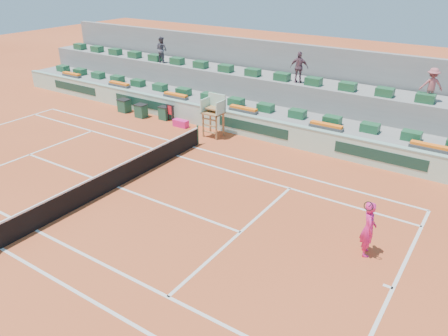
# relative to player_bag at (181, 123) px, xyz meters

# --- Properties ---
(ground) EXTENTS (90.00, 90.00, 0.00)m
(ground) POSITION_rel_player_bag_xyz_m (2.54, -7.61, -0.21)
(ground) COLOR #AA4420
(ground) RESTS_ON ground
(seating_tier_lower) EXTENTS (36.00, 4.00, 1.20)m
(seating_tier_lower) POSITION_rel_player_bag_xyz_m (2.54, 3.09, 0.39)
(seating_tier_lower) COLOR gray
(seating_tier_lower) RESTS_ON ground
(seating_tier_upper) EXTENTS (36.00, 2.40, 2.60)m
(seating_tier_upper) POSITION_rel_player_bag_xyz_m (2.54, 4.69, 1.09)
(seating_tier_upper) COLOR gray
(seating_tier_upper) RESTS_ON ground
(stadium_back_wall) EXTENTS (36.00, 0.40, 4.40)m
(stadium_back_wall) POSITION_rel_player_bag_xyz_m (2.54, 6.29, 1.99)
(stadium_back_wall) COLOR gray
(stadium_back_wall) RESTS_ON ground
(player_bag) EXTENTS (0.95, 0.42, 0.42)m
(player_bag) POSITION_rel_player_bag_xyz_m (0.00, 0.00, 0.00)
(player_bag) COLOR #E31D78
(player_bag) RESTS_ON ground
(spectator_left) EXTENTS (0.90, 0.72, 1.75)m
(spectator_left) POSITION_rel_player_bag_xyz_m (-4.70, 3.95, 3.27)
(spectator_left) COLOR #494955
(spectator_left) RESTS_ON seating_tier_upper
(spectator_mid) EXTENTS (1.12, 0.64, 1.79)m
(spectator_mid) POSITION_rel_player_bag_xyz_m (5.59, 4.09, 3.28)
(spectator_mid) COLOR #684553
(spectator_mid) RESTS_ON seating_tier_upper
(spectator_right) EXTENTS (1.26, 1.01, 1.70)m
(spectator_right) POSITION_rel_player_bag_xyz_m (12.66, 4.35, 3.24)
(spectator_right) COLOR #A65358
(spectator_right) RESTS_ON seating_tier_upper
(court_lines) EXTENTS (23.89, 11.09, 0.01)m
(court_lines) POSITION_rel_player_bag_xyz_m (2.54, -7.61, -0.21)
(court_lines) COLOR silver
(court_lines) RESTS_ON ground
(tennis_net) EXTENTS (0.10, 11.97, 1.10)m
(tennis_net) POSITION_rel_player_bag_xyz_m (2.54, -7.61, 0.32)
(tennis_net) COLOR black
(tennis_net) RESTS_ON ground
(advertising_hoarding) EXTENTS (36.00, 0.34, 1.26)m
(advertising_hoarding) POSITION_rel_player_bag_xyz_m (2.56, 0.89, 0.42)
(advertising_hoarding) COLOR #ACD9BF
(advertising_hoarding) RESTS_ON ground
(umpire_chair) EXTENTS (1.10, 0.90, 2.40)m
(umpire_chair) POSITION_rel_player_bag_xyz_m (2.54, -0.12, 1.33)
(umpire_chair) COLOR olive
(umpire_chair) RESTS_ON ground
(seat_row_lower) EXTENTS (32.90, 0.60, 0.44)m
(seat_row_lower) POSITION_rel_player_bag_xyz_m (2.54, 2.19, 1.21)
(seat_row_lower) COLOR #1B532F
(seat_row_lower) RESTS_ON seating_tier_lower
(seat_row_upper) EXTENTS (32.90, 0.60, 0.44)m
(seat_row_upper) POSITION_rel_player_bag_xyz_m (2.54, 4.09, 2.61)
(seat_row_upper) COLOR #1B532F
(seat_row_upper) RESTS_ON seating_tier_upper
(flower_planters) EXTENTS (26.80, 0.36, 0.28)m
(flower_planters) POSITION_rel_player_bag_xyz_m (1.04, 1.39, 1.12)
(flower_planters) COLOR #494949
(flower_planters) RESTS_ON seating_tier_lower
(drink_cooler_a) EXTENTS (0.65, 0.56, 0.84)m
(drink_cooler_a) POSITION_rel_player_bag_xyz_m (-1.68, 0.48, 0.21)
(drink_cooler_a) COLOR #184935
(drink_cooler_a) RESTS_ON ground
(drink_cooler_b) EXTENTS (0.71, 0.61, 0.84)m
(drink_cooler_b) POSITION_rel_player_bag_xyz_m (-3.20, -0.02, 0.21)
(drink_cooler_b) COLOR #184935
(drink_cooler_b) RESTS_ON ground
(drink_cooler_c) EXTENTS (0.74, 0.64, 0.84)m
(drink_cooler_c) POSITION_rel_player_bag_xyz_m (-4.89, 0.17, 0.21)
(drink_cooler_c) COLOR #184935
(drink_cooler_c) RESTS_ON ground
(towel_rack) EXTENTS (0.65, 0.11, 1.03)m
(towel_rack) POSITION_rel_player_bag_xyz_m (-1.20, 0.48, 0.39)
(towel_rack) COLOR black
(towel_rack) RESTS_ON ground
(tennis_player) EXTENTS (0.73, 0.99, 2.28)m
(tennis_player) POSITION_rel_player_bag_xyz_m (13.14, -6.33, 0.79)
(tennis_player) COLOR #E31D78
(tennis_player) RESTS_ON ground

